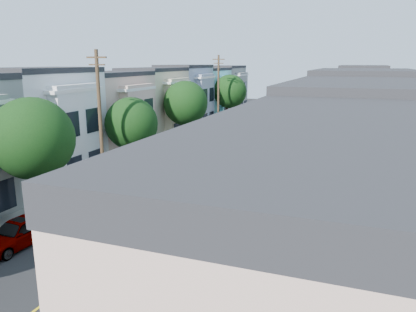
# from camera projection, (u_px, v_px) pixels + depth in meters

# --- Properties ---
(ground) EXTENTS (160.00, 160.00, 0.00)m
(ground) POSITION_uv_depth(u_px,v_px,m) (169.00, 209.00, 26.24)
(ground) COLOR black
(ground) RESTS_ON ground
(road_slab) EXTENTS (12.00, 70.00, 0.02)m
(road_slab) POSITION_uv_depth(u_px,v_px,m) (236.00, 158.00, 39.92)
(road_slab) COLOR black
(road_slab) RESTS_ON ground
(curb_left) EXTENTS (0.30, 70.00, 0.15)m
(curb_left) POSITION_uv_depth(u_px,v_px,m) (180.00, 153.00, 41.96)
(curb_left) COLOR gray
(curb_left) RESTS_ON ground
(curb_right) EXTENTS (0.30, 70.00, 0.15)m
(curb_right) POSITION_uv_depth(u_px,v_px,m) (298.00, 163.00, 37.85)
(curb_right) COLOR gray
(curb_right) RESTS_ON ground
(sidewalk_left) EXTENTS (2.60, 70.00, 0.15)m
(sidewalk_left) POSITION_uv_depth(u_px,v_px,m) (168.00, 152.00, 42.41)
(sidewalk_left) COLOR gray
(sidewalk_left) RESTS_ON ground
(sidewalk_right) EXTENTS (2.60, 70.00, 0.15)m
(sidewalk_right) POSITION_uv_depth(u_px,v_px,m) (312.00, 164.00, 37.41)
(sidewalk_right) COLOR gray
(sidewalk_right) RESTS_ON ground
(centerline) EXTENTS (0.12, 70.00, 0.01)m
(centerline) POSITION_uv_depth(u_px,v_px,m) (235.00, 158.00, 39.92)
(centerline) COLOR gold
(centerline) RESTS_ON ground
(townhouse_row_left) EXTENTS (5.00, 70.00, 8.50)m
(townhouse_row_left) POSITION_uv_depth(u_px,v_px,m) (136.00, 150.00, 43.72)
(townhouse_row_left) COLOR #84E5E7
(townhouse_row_left) RESTS_ON ground
(townhouse_row_right) EXTENTS (5.00, 70.00, 8.50)m
(townhouse_row_right) POSITION_uv_depth(u_px,v_px,m) (355.00, 169.00, 36.13)
(townhouse_row_right) COLOR #84E5E7
(townhouse_row_right) RESTS_ON ground
(tree_b) EXTENTS (4.70, 4.70, 7.41)m
(tree_b) POSITION_uv_depth(u_px,v_px,m) (31.00, 139.00, 23.01)
(tree_b) COLOR black
(tree_b) RESTS_ON ground
(tree_c) EXTENTS (4.30, 4.30, 6.55)m
(tree_c) POSITION_uv_depth(u_px,v_px,m) (130.00, 124.00, 32.92)
(tree_c) COLOR black
(tree_c) RESTS_ON ground
(tree_d) EXTENTS (4.70, 4.70, 7.38)m
(tree_d) POSITION_uv_depth(u_px,v_px,m) (185.00, 103.00, 42.79)
(tree_d) COLOR black
(tree_d) RESTS_ON ground
(tree_e) EXTENTS (4.70, 4.70, 7.57)m
(tree_e) POSITION_uv_depth(u_px,v_px,m) (229.00, 92.00, 57.00)
(tree_e) COLOR black
(tree_e) RESTS_ON ground
(tree_far_r) EXTENTS (2.93, 2.93, 5.23)m
(tree_far_r) POSITION_uv_depth(u_px,v_px,m) (325.00, 107.00, 51.77)
(tree_far_r) COLOR black
(tree_far_r) RESTS_ON ground
(utility_pole_near) EXTENTS (1.60, 0.26, 10.00)m
(utility_pole_near) POSITION_uv_depth(u_px,v_px,m) (100.00, 121.00, 29.03)
(utility_pole_near) COLOR #42301E
(utility_pole_near) RESTS_ON ground
(utility_pole_far) EXTENTS (1.60, 0.26, 10.00)m
(utility_pole_far) POSITION_uv_depth(u_px,v_px,m) (218.00, 94.00, 52.76)
(utility_pole_far) COLOR #42301E
(utility_pole_far) RESTS_ON ground
(fedex_truck) EXTENTS (2.25, 5.85, 2.81)m
(fedex_truck) POSITION_uv_depth(u_px,v_px,m) (179.00, 195.00, 24.18)
(fedex_truck) COLOR silver
(fedex_truck) RESTS_ON ground
(lead_sedan) EXTENTS (2.76, 5.11, 1.36)m
(lead_sedan) POSITION_uv_depth(u_px,v_px,m) (229.00, 180.00, 30.28)
(lead_sedan) COLOR black
(lead_sedan) RESTS_ON ground
(parked_left_b) EXTENTS (2.09, 4.73, 1.50)m
(parked_left_b) POSITION_uv_depth(u_px,v_px,m) (19.00, 232.00, 20.86)
(parked_left_b) COLOR black
(parked_left_b) RESTS_ON ground
(parked_left_c) EXTENTS (2.19, 4.54, 1.25)m
(parked_left_c) POSITION_uv_depth(u_px,v_px,m) (109.00, 189.00, 28.24)
(parked_left_c) COLOR #B8B8B8
(parked_left_c) RESTS_ON ground
(parked_left_d) EXTENTS (2.26, 5.10, 1.51)m
(parked_left_d) POSITION_uv_depth(u_px,v_px,m) (183.00, 150.00, 39.99)
(parked_left_d) COLOR #320C03
(parked_left_d) RESTS_ON ground
(parked_right_a) EXTENTS (2.03, 4.59, 1.36)m
(parked_right_a) POSITION_uv_depth(u_px,v_px,m) (207.00, 251.00, 18.92)
(parked_right_a) COLOR #36373A
(parked_right_a) RESTS_ON ground
(parked_right_b) EXTENTS (2.65, 4.94, 1.32)m
(parked_right_b) POSITION_uv_depth(u_px,v_px,m) (236.00, 216.00, 23.27)
(parked_right_b) COLOR silver
(parked_right_b) RESTS_ON ground
(parked_right_c) EXTENTS (1.70, 4.02, 1.31)m
(parked_right_c) POSITION_uv_depth(u_px,v_px,m) (292.00, 148.00, 41.47)
(parked_right_c) COLOR black
(parked_right_c) RESTS_ON ground
(parked_right_d) EXTENTS (2.15, 5.00, 1.49)m
(parked_right_d) POSITION_uv_depth(u_px,v_px,m) (305.00, 131.00, 51.20)
(parked_right_d) COLOR black
(parked_right_d) RESTS_ON ground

